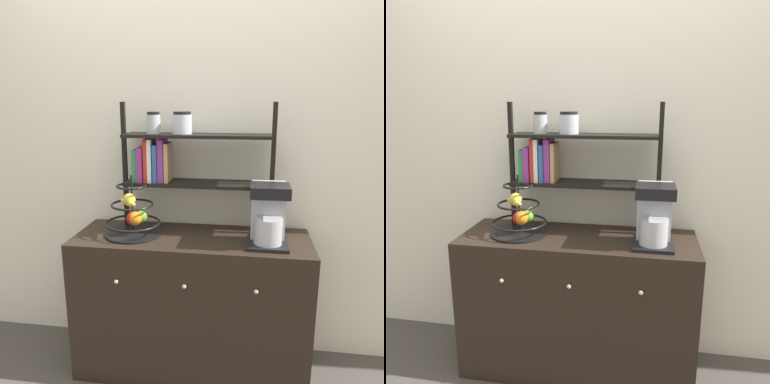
% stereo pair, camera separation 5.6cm
% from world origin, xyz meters
% --- Properties ---
extents(wall_back, '(7.00, 0.05, 2.60)m').
position_xyz_m(wall_back, '(0.00, 0.50, 1.30)').
color(wall_back, silver).
rests_on(wall_back, ground_plane).
extents(sideboard, '(1.30, 0.48, 0.82)m').
position_xyz_m(sideboard, '(0.00, 0.23, 0.41)').
color(sideboard, black).
rests_on(sideboard, ground_plane).
extents(coffee_maker, '(0.21, 0.22, 0.32)m').
position_xyz_m(coffee_maker, '(0.41, 0.19, 0.97)').
color(coffee_maker, black).
rests_on(coffee_maker, sideboard).
extents(fruit_stand, '(0.31, 0.31, 0.34)m').
position_xyz_m(fruit_stand, '(-0.32, 0.21, 0.93)').
color(fruit_stand, black).
rests_on(fruit_stand, sideboard).
extents(shelf_hutch, '(0.86, 0.20, 0.73)m').
position_xyz_m(shelf_hutch, '(-0.11, 0.35, 1.25)').
color(shelf_hutch, black).
rests_on(shelf_hutch, sideboard).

